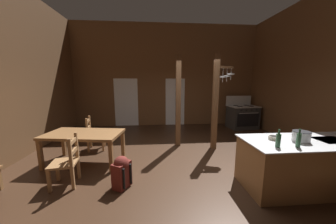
# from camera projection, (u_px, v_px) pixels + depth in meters

# --- Properties ---
(ground_plane) EXTENTS (8.56, 8.64, 0.10)m
(ground_plane) POSITION_uv_depth(u_px,v_px,m) (179.00, 168.00, 4.04)
(ground_plane) COLOR #382316
(wall_back) EXTENTS (8.56, 0.14, 4.32)m
(wall_back) POSITION_uv_depth(u_px,v_px,m) (166.00, 76.00, 7.58)
(wall_back) COLOR brown
(wall_back) RESTS_ON ground_plane
(glazed_door_back_left) EXTENTS (1.00, 0.01, 2.05)m
(glazed_door_back_left) POSITION_uv_depth(u_px,v_px,m) (126.00, 103.00, 7.56)
(glazed_door_back_left) COLOR white
(glazed_door_back_left) RESTS_ON ground_plane
(glazed_panel_back_right) EXTENTS (0.84, 0.01, 2.05)m
(glazed_panel_back_right) POSITION_uv_depth(u_px,v_px,m) (175.00, 102.00, 7.73)
(glazed_panel_back_right) COLOR white
(glazed_panel_back_right) RESTS_ON ground_plane
(kitchen_island) EXTENTS (2.16, 0.96, 0.89)m
(kitchen_island) POSITION_uv_depth(u_px,v_px,m) (303.00, 164.00, 3.14)
(kitchen_island) COLOR brown
(kitchen_island) RESTS_ON ground_plane
(stove_range) EXTENTS (1.21, 0.91, 1.32)m
(stove_range) POSITION_uv_depth(u_px,v_px,m) (242.00, 117.00, 7.26)
(stove_range) COLOR #313131
(stove_range) RESTS_ON ground_plane
(support_post_with_pot_rack) EXTENTS (0.57, 0.22, 2.67)m
(support_post_with_pot_rack) POSITION_uv_depth(u_px,v_px,m) (216.00, 99.00, 4.88)
(support_post_with_pot_rack) COLOR brown
(support_post_with_pot_rack) RESTS_ON ground_plane
(support_post_center) EXTENTS (0.14, 0.14, 2.67)m
(support_post_center) POSITION_uv_depth(u_px,v_px,m) (178.00, 102.00, 5.12)
(support_post_center) COLOR brown
(support_post_center) RESTS_ON ground_plane
(dining_table) EXTENTS (1.81, 1.14, 0.74)m
(dining_table) POSITION_uv_depth(u_px,v_px,m) (84.00, 137.00, 4.07)
(dining_table) COLOR brown
(dining_table) RESTS_ON ground_plane
(ladderback_chair_near_window) EXTENTS (0.51, 0.51, 0.95)m
(ladderback_chair_near_window) POSITION_uv_depth(u_px,v_px,m) (94.00, 134.00, 4.94)
(ladderback_chair_near_window) COLOR #9E7044
(ladderback_chair_near_window) RESTS_ON ground_plane
(ladderback_chair_by_post) EXTENTS (0.50, 0.50, 0.95)m
(ladderback_chair_by_post) POSITION_uv_depth(u_px,v_px,m) (67.00, 162.00, 3.22)
(ladderback_chair_by_post) COLOR #9E7044
(ladderback_chair_by_post) RESTS_ON ground_plane
(backpack) EXTENTS (0.38, 0.39, 0.60)m
(backpack) POSITION_uv_depth(u_px,v_px,m) (122.00, 171.00, 3.17)
(backpack) COLOR maroon
(backpack) RESTS_ON ground_plane
(stockpot_on_counter) EXTENTS (0.35, 0.28, 0.18)m
(stockpot_on_counter) POSITION_uv_depth(u_px,v_px,m) (301.00, 136.00, 3.01)
(stockpot_on_counter) COLOR silver
(stockpot_on_counter) RESTS_ON kitchen_island
(mixing_bowl_on_counter) EXTENTS (0.18, 0.18, 0.06)m
(mixing_bowl_on_counter) POSITION_uv_depth(u_px,v_px,m) (274.00, 138.00, 3.11)
(mixing_bowl_on_counter) COLOR #B2A893
(mixing_bowl_on_counter) RESTS_ON kitchen_island
(bottle_tall_on_counter) EXTENTS (0.07, 0.07, 0.29)m
(bottle_tall_on_counter) POSITION_uv_depth(u_px,v_px,m) (278.00, 140.00, 2.74)
(bottle_tall_on_counter) COLOR #2D5638
(bottle_tall_on_counter) RESTS_ON kitchen_island
(bottle_short_on_counter) EXTENTS (0.07, 0.07, 0.30)m
(bottle_short_on_counter) POSITION_uv_depth(u_px,v_px,m) (299.00, 140.00, 2.74)
(bottle_short_on_counter) COLOR #2D5638
(bottle_short_on_counter) RESTS_ON kitchen_island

